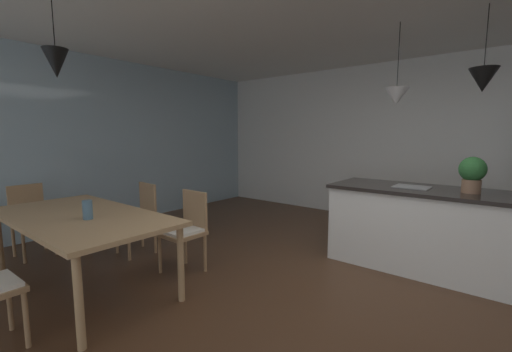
# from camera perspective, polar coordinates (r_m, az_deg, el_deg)

# --- Properties ---
(ground_plane) EXTENTS (10.00, 8.40, 0.04)m
(ground_plane) POSITION_cam_1_polar(r_m,az_deg,el_deg) (3.21, 13.49, -20.85)
(ground_plane) COLOR #4C301E
(wall_back_kitchen) EXTENTS (10.00, 0.12, 2.70)m
(wall_back_kitchen) POSITION_cam_1_polar(r_m,az_deg,el_deg) (5.96, 27.55, 5.14)
(wall_back_kitchen) COLOR white
(wall_back_kitchen) RESTS_ON ground_plane
(window_wall_left_glazing) EXTENTS (0.06, 8.40, 2.70)m
(window_wall_left_glazing) POSITION_cam_1_polar(r_m,az_deg,el_deg) (5.84, -25.02, 5.26)
(window_wall_left_glazing) COLOR #9EB7C6
(window_wall_left_glazing) RESTS_ON ground_plane
(dining_table) EXTENTS (2.05, 1.02, 0.73)m
(dining_table) POSITION_cam_1_polar(r_m,az_deg,el_deg) (3.55, -28.35, -6.85)
(dining_table) COLOR tan
(dining_table) RESTS_ON ground_plane
(chair_far_right) EXTENTS (0.41, 0.41, 0.87)m
(chair_far_right) POSITION_cam_1_polar(r_m,az_deg,el_deg) (3.64, -12.19, -8.98)
(chair_far_right) COLOR #A87F56
(chair_far_right) RESTS_ON ground_plane
(chair_far_left) EXTENTS (0.43, 0.43, 0.87)m
(chair_far_left) POSITION_cam_1_polar(r_m,az_deg,el_deg) (4.37, -19.82, -6.52)
(chair_far_left) COLOR #A87F56
(chair_far_left) RESTS_ON ground_plane
(chair_window_end) EXTENTS (0.41, 0.41, 0.87)m
(chair_window_end) POSITION_cam_1_polar(r_m,az_deg,el_deg) (4.88, -34.65, -5.99)
(chair_window_end) COLOR #A87F56
(chair_window_end) RESTS_ON ground_plane
(kitchen_island) EXTENTS (2.04, 0.83, 0.91)m
(kitchen_island) POSITION_cam_1_polar(r_m,az_deg,el_deg) (4.07, 27.75, -8.12)
(kitchen_island) COLOR white
(kitchen_island) RESTS_ON ground_plane
(pendant_over_table) EXTENTS (0.22, 0.22, 0.71)m
(pendant_over_table) POSITION_cam_1_polar(r_m,az_deg,el_deg) (3.56, -31.59, 16.46)
(pendant_over_table) COLOR black
(pendant_over_island_main) EXTENTS (0.26, 0.26, 0.89)m
(pendant_over_island_main) POSITION_cam_1_polar(r_m,az_deg,el_deg) (4.06, 23.37, 12.70)
(pendant_over_island_main) COLOR black
(pendant_over_island_aux) EXTENTS (0.26, 0.26, 0.81)m
(pendant_over_island_aux) POSITION_cam_1_polar(r_m,az_deg,el_deg) (3.93, 34.93, 13.64)
(pendant_over_island_aux) COLOR black
(potted_plant_on_island) EXTENTS (0.25, 0.25, 0.36)m
(potted_plant_on_island) POSITION_cam_1_polar(r_m,az_deg,el_deg) (3.91, 33.63, 0.48)
(potted_plant_on_island) COLOR #8C664C
(potted_plant_on_island) RESTS_ON kitchen_island
(vase_on_dining_table) EXTENTS (0.08, 0.08, 0.17)m
(vase_on_dining_table) POSITION_cam_1_polar(r_m,az_deg,el_deg) (3.29, -27.38, -5.27)
(vase_on_dining_table) COLOR slate
(vase_on_dining_table) RESTS_ON dining_table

